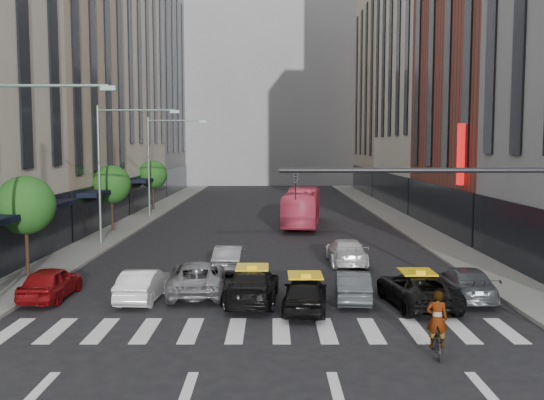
{
  "coord_description": "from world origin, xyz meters",
  "views": [
    {
      "loc": [
        0.26,
        -19.51,
        6.54
      ],
      "look_at": [
        0.28,
        8.92,
        4.0
      ],
      "focal_mm": 40.0,
      "sensor_mm": 36.0,
      "label": 1
    }
  ],
  "objects_px": {
    "bus": "(302,207)",
    "taxi_center": "(305,294)",
    "car_red": "(51,283)",
    "streetlamp_far": "(159,153)",
    "motorcycle": "(436,341)",
    "streetlamp_near": "(6,162)",
    "taxi_left": "(252,285)",
    "streetlamp_mid": "(113,156)",
    "car_white_front": "(143,284)"
  },
  "relations": [
    {
      "from": "bus",
      "to": "taxi_center",
      "type": "bearing_deg",
      "value": 93.52
    },
    {
      "from": "car_red",
      "to": "bus",
      "type": "height_order",
      "value": "bus"
    },
    {
      "from": "streetlamp_far",
      "to": "motorcycle",
      "type": "xyz_separation_m",
      "value": [
        15.47,
        -37.04,
        -5.45
      ]
    },
    {
      "from": "streetlamp_near",
      "to": "bus",
      "type": "height_order",
      "value": "streetlamp_near"
    },
    {
      "from": "streetlamp_near",
      "to": "taxi_left",
      "type": "relative_size",
      "value": 1.77
    },
    {
      "from": "car_red",
      "to": "streetlamp_near",
      "type": "bearing_deg",
      "value": 67.84
    },
    {
      "from": "taxi_left",
      "to": "taxi_center",
      "type": "distance_m",
      "value": 2.53
    },
    {
      "from": "streetlamp_near",
      "to": "taxi_center",
      "type": "height_order",
      "value": "streetlamp_near"
    },
    {
      "from": "streetlamp_near",
      "to": "taxi_left",
      "type": "xyz_separation_m",
      "value": [
        9.5,
        1.39,
        -5.17
      ]
    },
    {
      "from": "bus",
      "to": "motorcycle",
      "type": "height_order",
      "value": "bus"
    },
    {
      "from": "streetlamp_mid",
      "to": "taxi_left",
      "type": "height_order",
      "value": "streetlamp_mid"
    },
    {
      "from": "car_red",
      "to": "taxi_left",
      "type": "height_order",
      "value": "taxi_left"
    },
    {
      "from": "streetlamp_near",
      "to": "bus",
      "type": "bearing_deg",
      "value": 63.53
    },
    {
      "from": "taxi_center",
      "to": "streetlamp_near",
      "type": "bearing_deg",
      "value": 5.5
    },
    {
      "from": "taxi_left",
      "to": "taxi_center",
      "type": "relative_size",
      "value": 1.21
    },
    {
      "from": "car_red",
      "to": "motorcycle",
      "type": "relative_size",
      "value": 2.43
    },
    {
      "from": "car_red",
      "to": "bus",
      "type": "relative_size",
      "value": 0.38
    },
    {
      "from": "taxi_left",
      "to": "motorcycle",
      "type": "relative_size",
      "value": 2.97
    },
    {
      "from": "car_white_front",
      "to": "motorcycle",
      "type": "xyz_separation_m",
      "value": [
        10.63,
        -6.82,
        -0.22
      ]
    },
    {
      "from": "taxi_center",
      "to": "motorcycle",
      "type": "bearing_deg",
      "value": 132.56
    },
    {
      "from": "car_red",
      "to": "car_white_front",
      "type": "relative_size",
      "value": 1.02
    },
    {
      "from": "taxi_center",
      "to": "car_white_front",
      "type": "bearing_deg",
      "value": -9.15
    },
    {
      "from": "taxi_center",
      "to": "taxi_left",
      "type": "bearing_deg",
      "value": -27.38
    },
    {
      "from": "streetlamp_far",
      "to": "car_red",
      "type": "height_order",
      "value": "streetlamp_far"
    },
    {
      "from": "streetlamp_near",
      "to": "streetlamp_mid",
      "type": "height_order",
      "value": "same"
    },
    {
      "from": "streetlamp_near",
      "to": "car_red",
      "type": "height_order",
      "value": "streetlamp_near"
    },
    {
      "from": "motorcycle",
      "to": "streetlamp_near",
      "type": "bearing_deg",
      "value": -9.42
    },
    {
      "from": "motorcycle",
      "to": "taxi_center",
      "type": "bearing_deg",
      "value": -44.21
    },
    {
      "from": "taxi_center",
      "to": "bus",
      "type": "relative_size",
      "value": 0.38
    },
    {
      "from": "streetlamp_near",
      "to": "streetlamp_far",
      "type": "distance_m",
      "value": 32.0
    },
    {
      "from": "streetlamp_mid",
      "to": "motorcycle",
      "type": "relative_size",
      "value": 5.25
    },
    {
      "from": "car_white_front",
      "to": "motorcycle",
      "type": "relative_size",
      "value": 2.39
    },
    {
      "from": "taxi_center",
      "to": "bus",
      "type": "bearing_deg",
      "value": -87.2
    },
    {
      "from": "streetlamp_near",
      "to": "taxi_center",
      "type": "relative_size",
      "value": 2.14
    },
    {
      "from": "taxi_center",
      "to": "motorcycle",
      "type": "distance_m",
      "value": 6.36
    },
    {
      "from": "streetlamp_mid",
      "to": "bus",
      "type": "distance_m",
      "value": 16.64
    },
    {
      "from": "streetlamp_far",
      "to": "bus",
      "type": "relative_size",
      "value": 0.82
    },
    {
      "from": "car_white_front",
      "to": "taxi_left",
      "type": "relative_size",
      "value": 0.81
    },
    {
      "from": "streetlamp_far",
      "to": "taxi_left",
      "type": "xyz_separation_m",
      "value": [
        9.5,
        -30.61,
        -5.17
      ]
    },
    {
      "from": "car_white_front",
      "to": "streetlamp_near",
      "type": "bearing_deg",
      "value": 23.67
    },
    {
      "from": "motorcycle",
      "to": "car_white_front",
      "type": "bearing_deg",
      "value": -24.08
    },
    {
      "from": "streetlamp_near",
      "to": "car_red",
      "type": "bearing_deg",
      "value": 66.92
    },
    {
      "from": "streetlamp_mid",
      "to": "bus",
      "type": "height_order",
      "value": "streetlamp_mid"
    },
    {
      "from": "car_white_front",
      "to": "bus",
      "type": "height_order",
      "value": "bus"
    },
    {
      "from": "taxi_left",
      "to": "taxi_center",
      "type": "bearing_deg",
      "value": 150.34
    },
    {
      "from": "streetlamp_near",
      "to": "car_red",
      "type": "xyz_separation_m",
      "value": [
        0.84,
        1.98,
        -5.2
      ]
    },
    {
      "from": "car_red",
      "to": "taxi_left",
      "type": "relative_size",
      "value": 0.82
    },
    {
      "from": "streetlamp_far",
      "to": "car_white_front",
      "type": "relative_size",
      "value": 2.2
    },
    {
      "from": "car_white_front",
      "to": "bus",
      "type": "relative_size",
      "value": 0.37
    },
    {
      "from": "taxi_center",
      "to": "streetlamp_mid",
      "type": "bearing_deg",
      "value": -48.55
    }
  ]
}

